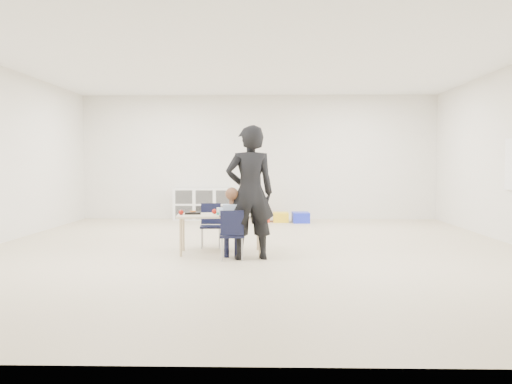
{
  "coord_description": "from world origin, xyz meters",
  "views": [
    {
      "loc": [
        0.22,
        -7.78,
        1.26
      ],
      "look_at": [
        0.04,
        -0.02,
        0.85
      ],
      "focal_mm": 38.0,
      "sensor_mm": 36.0,
      "label": 1
    }
  ],
  "objects_px": {
    "cubby_shelf": "(205,204)",
    "chair_near": "(232,235)",
    "adult": "(250,193)",
    "child": "(232,220)",
    "table": "(221,233)"
  },
  "relations": [
    {
      "from": "chair_near",
      "to": "child",
      "type": "bearing_deg",
      "value": 0.0
    },
    {
      "from": "chair_near",
      "to": "cubby_shelf",
      "type": "relative_size",
      "value": 0.47
    },
    {
      "from": "chair_near",
      "to": "adult",
      "type": "relative_size",
      "value": 0.37
    },
    {
      "from": "chair_near",
      "to": "adult",
      "type": "height_order",
      "value": "adult"
    },
    {
      "from": "table",
      "to": "chair_near",
      "type": "distance_m",
      "value": 0.54
    },
    {
      "from": "adult",
      "to": "child",
      "type": "bearing_deg",
      "value": -1.54
    },
    {
      "from": "adult",
      "to": "chair_near",
      "type": "bearing_deg",
      "value": -1.54
    },
    {
      "from": "child",
      "to": "adult",
      "type": "bearing_deg",
      "value": 5.94
    },
    {
      "from": "adult",
      "to": "cubby_shelf",
      "type": "bearing_deg",
      "value": -88.97
    },
    {
      "from": "cubby_shelf",
      "to": "chair_near",
      "type": "bearing_deg",
      "value": -79.43
    },
    {
      "from": "table",
      "to": "cubby_shelf",
      "type": "xyz_separation_m",
      "value": [
        -0.75,
        4.53,
        0.07
      ]
    },
    {
      "from": "chair_near",
      "to": "cubby_shelf",
      "type": "bearing_deg",
      "value": 95.83
    },
    {
      "from": "chair_near",
      "to": "child",
      "type": "relative_size",
      "value": 0.63
    },
    {
      "from": "cubby_shelf",
      "to": "adult",
      "type": "height_order",
      "value": "adult"
    },
    {
      "from": "chair_near",
      "to": "child",
      "type": "distance_m",
      "value": 0.19
    }
  ]
}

